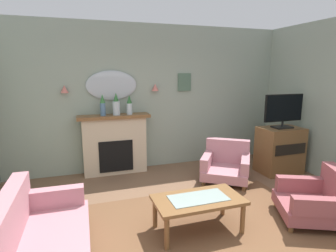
{
  "coord_description": "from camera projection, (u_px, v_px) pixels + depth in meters",
  "views": [
    {
      "loc": [
        -1.47,
        -2.62,
        1.98
      ],
      "look_at": [
        -0.05,
        1.62,
        1.09
      ],
      "focal_mm": 29.64,
      "sensor_mm": 36.0,
      "label": 1
    }
  ],
  "objects": [
    {
      "name": "mantel_vase_centre",
      "position": [
        103.0,
        105.0,
        5.14
      ],
      "size": [
        0.1,
        0.1,
        0.4
      ],
      "color": "#4C7093",
      "rests_on": "fireplace"
    },
    {
      "name": "wall_mirror",
      "position": [
        112.0,
        85.0,
        5.29
      ],
      "size": [
        0.96,
        0.06,
        0.56
      ],
      "primitive_type": "ellipsoid",
      "color": "#B2BCC6"
    },
    {
      "name": "patterned_rug",
      "position": [
        208.0,
        232.0,
        3.46
      ],
      "size": [
        3.2,
        2.4,
        0.01
      ],
      "primitive_type": "cube",
      "color": "brown",
      "rests_on": "ground"
    },
    {
      "name": "framed_picture",
      "position": [
        184.0,
        82.0,
        5.76
      ],
      "size": [
        0.28,
        0.03,
        0.36
      ],
      "primitive_type": "cube",
      "color": "#4C6B56"
    },
    {
      "name": "wall_sconce_left",
      "position": [
        64.0,
        89.0,
        4.99
      ],
      "size": [
        0.14,
        0.14,
        0.14
      ],
      "primitive_type": "cone",
      "color": "#D17066"
    },
    {
      "name": "tv_cabinet",
      "position": [
        280.0,
        150.0,
        5.45
      ],
      "size": [
        0.8,
        0.57,
        0.9
      ],
      "color": "brown",
      "rests_on": "ground"
    },
    {
      "name": "mantel_vase_left",
      "position": [
        129.0,
        105.0,
        5.3
      ],
      "size": [
        0.11,
        0.11,
        0.37
      ],
      "color": "silver",
      "rests_on": "fireplace"
    },
    {
      "name": "armchair_in_corner",
      "position": [
        318.0,
        199.0,
        3.68
      ],
      "size": [
        1.08,
        1.07,
        0.71
      ],
      "color": "#934C51",
      "rests_on": "ground"
    },
    {
      "name": "armchair_near_fireplace",
      "position": [
        226.0,
        164.0,
        5.09
      ],
      "size": [
        1.13,
        1.13,
        0.71
      ],
      "color": "#B77A84",
      "rests_on": "ground"
    },
    {
      "name": "floor",
      "position": [
        215.0,
        245.0,
        3.29
      ],
      "size": [
        6.67,
        6.63,
        0.1
      ],
      "primitive_type": "cube",
      "color": "brown",
      "rests_on": "ground"
    },
    {
      "name": "floral_couch",
      "position": [
        34.0,
        240.0,
        2.77
      ],
      "size": [
        0.9,
        1.74,
        0.76
      ],
      "color": "#B77A84",
      "rests_on": "ground"
    },
    {
      "name": "fireplace",
      "position": [
        115.0,
        145.0,
        5.38
      ],
      "size": [
        1.36,
        0.36,
        1.16
      ],
      "color": "beige",
      "rests_on": "ground"
    },
    {
      "name": "wall_sconce_right",
      "position": [
        155.0,
        87.0,
        5.52
      ],
      "size": [
        0.14,
        0.14,
        0.14
      ],
      "primitive_type": "cone",
      "color": "#D17066"
    },
    {
      "name": "mantel_vase_right",
      "position": [
        116.0,
        105.0,
        5.22
      ],
      "size": [
        0.14,
        0.14,
        0.42
      ],
      "color": "silver",
      "rests_on": "fireplace"
    },
    {
      "name": "tv_flatscreen",
      "position": [
        284.0,
        110.0,
        5.28
      ],
      "size": [
        0.84,
        0.24,
        0.65
      ],
      "color": "black",
      "rests_on": "tv_cabinet"
    },
    {
      "name": "coffee_table",
      "position": [
        198.0,
        202.0,
        3.43
      ],
      "size": [
        1.1,
        0.6,
        0.45
      ],
      "color": "brown",
      "rests_on": "ground"
    },
    {
      "name": "wall_back",
      "position": [
        151.0,
        98.0,
        5.66
      ],
      "size": [
        6.67,
        0.1,
        2.89
      ],
      "primitive_type": "cube",
      "color": "#93A393",
      "rests_on": "ground"
    }
  ]
}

